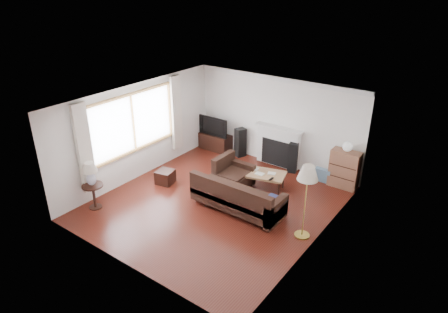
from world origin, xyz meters
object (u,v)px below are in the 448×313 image
Objects in this scene: bookshelf at (344,169)px; side_table at (94,196)px; tv_stand at (215,142)px; coffee_table at (261,181)px; floor_lamp at (305,202)px; sectional_sofa at (238,195)px.

side_table is (-4.26, -4.36, -0.19)m from bookshelf.
tv_stand is at bearing 87.10° from side_table.
floor_lamp is (1.72, -1.19, 0.58)m from coffee_table.
floor_lamp is at bearing -50.34° from coffee_table.
coffee_table is 0.72× the size of floor_lamp.
coffee_table is (2.43, -1.30, -0.02)m from tv_stand.
floor_lamp is at bearing -30.93° from tv_stand.
coffee_table is 2.17m from floor_lamp.
floor_lamp reaches higher than sectional_sofa.
coffee_table is at bearing 93.55° from sectional_sofa.
coffee_table is at bearing -140.47° from bookshelf.
side_table is at bearing -157.22° from floor_lamp.
bookshelf is 0.61× the size of floor_lamp.
floor_lamp is (4.15, -2.49, 0.56)m from tv_stand.
sectional_sofa is 1.71m from floor_lamp.
floor_lamp is at bearing -87.55° from bookshelf.
tv_stand is 1.67× the size of side_table.
tv_stand is 0.61× the size of floor_lamp.
sectional_sofa is at bearing 34.67° from side_table.
tv_stand reaches higher than coffee_table.
coffee_table is (-0.07, 1.14, -0.15)m from sectional_sofa.
bookshelf is 1.65× the size of side_table.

